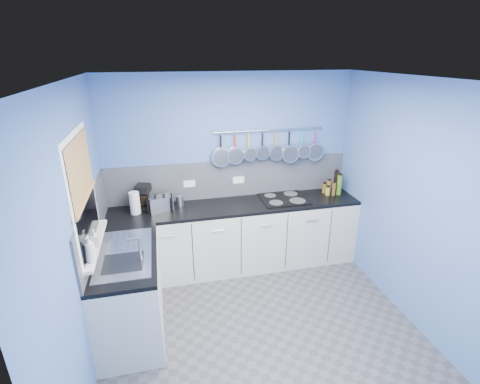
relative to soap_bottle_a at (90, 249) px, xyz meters
name	(u,v)px	position (x,y,z in m)	size (l,w,h in m)	color
floor	(261,327)	(1.53, 0.03, -1.18)	(3.20, 3.00, 0.02)	#47474C
ceiling	(267,79)	(1.53, 0.03, 1.34)	(3.20, 3.00, 0.02)	white
wall_back	(231,171)	(1.53, 1.54, 0.08)	(3.20, 0.02, 2.50)	#4668AC
wall_front	(344,341)	(1.53, -1.48, 0.08)	(3.20, 0.02, 2.50)	#4668AC
wall_left	(78,240)	(-0.08, 0.03, 0.08)	(0.02, 3.00, 2.50)	#4668AC
wall_right	(414,205)	(3.14, 0.03, 0.08)	(0.02, 3.00, 2.50)	#4668AC
backsplash_back	(231,179)	(1.53, 1.51, -0.02)	(3.20, 0.02, 0.50)	slate
backsplash_left	(94,220)	(-0.06, 0.63, -0.02)	(0.02, 1.80, 0.50)	slate
cabinet_run_back	(236,237)	(1.53, 1.23, -0.74)	(3.20, 0.60, 0.86)	beige
worktop_back	(236,206)	(1.53, 1.23, -0.29)	(3.20, 0.60, 0.04)	black
cabinet_run_left	(130,293)	(0.23, 0.33, -0.74)	(0.60, 1.20, 0.86)	beige
worktop_left	(125,255)	(0.23, 0.33, -0.29)	(0.60, 1.20, 0.04)	black
window_frame	(83,193)	(-0.05, 0.33, 0.38)	(0.01, 1.00, 1.10)	white
window_glass	(84,193)	(-0.04, 0.33, 0.38)	(0.01, 0.90, 1.00)	black
bamboo_blind	(81,169)	(-0.03, 0.33, 0.61)	(0.01, 0.90, 0.55)	gold
window_sill	(95,244)	(-0.02, 0.33, -0.13)	(0.10, 0.98, 0.03)	white
sink_unit	(125,253)	(0.23, 0.33, -0.27)	(0.50, 0.95, 0.01)	silver
mixer_tap	(140,249)	(0.39, 0.15, -0.14)	(0.12, 0.08, 0.26)	silver
socket_left	(189,184)	(0.98, 1.50, -0.04)	(0.15, 0.01, 0.09)	white
socket_right	(239,180)	(1.63, 1.50, -0.04)	(0.15, 0.01, 0.09)	white
pot_rail	(269,130)	(2.03, 1.48, 0.61)	(0.02, 0.02, 1.45)	silver
soap_bottle_a	(90,249)	(0.00, 0.00, 0.00)	(0.09, 0.09, 0.24)	white
soap_bottle_b	(95,238)	(0.00, 0.25, -0.03)	(0.08, 0.08, 0.17)	white
paper_towel	(135,203)	(0.30, 1.25, -0.13)	(0.12, 0.12, 0.27)	white
coffee_maker	(144,197)	(0.40, 1.37, -0.12)	(0.17, 0.19, 0.31)	black
toaster	(160,204)	(0.59, 1.26, -0.18)	(0.28, 0.16, 0.18)	silver
canister	(180,201)	(0.84, 1.35, -0.20)	(0.09, 0.09, 0.14)	silver
hob	(284,198)	(2.19, 1.26, -0.26)	(0.60, 0.53, 0.01)	black
pan_0	(221,150)	(1.40, 1.47, 0.39)	(0.24, 0.06, 0.43)	silver
pan_1	(235,148)	(1.58, 1.47, 0.41)	(0.22, 0.07, 0.41)	silver
pan_2	(249,146)	(1.76, 1.47, 0.43)	(0.17, 0.12, 0.36)	silver
pan_3	(262,145)	(1.94, 1.47, 0.42)	(0.19, 0.07, 0.38)	silver
pan_4	(276,145)	(2.12, 1.47, 0.41)	(0.20, 0.09, 0.39)	silver
pan_5	(289,146)	(2.30, 1.47, 0.40)	(0.24, 0.12, 0.43)	silver
pan_6	(302,143)	(2.48, 1.47, 0.42)	(0.18, 0.12, 0.37)	silver
pan_7	(315,144)	(2.67, 1.47, 0.40)	(0.24, 0.08, 0.43)	silver
condiment_0	(336,182)	(2.97, 1.35, -0.12)	(0.07, 0.07, 0.30)	black
condiment_1	(329,186)	(2.87, 1.35, -0.18)	(0.06, 0.06, 0.17)	#8C5914
condiment_2	(324,188)	(2.81, 1.35, -0.20)	(0.06, 0.06, 0.13)	brown
condiment_3	(339,185)	(2.97, 1.25, -0.13)	(0.07, 0.07, 0.28)	#3F721E
condiment_4	(334,189)	(2.89, 1.24, -0.18)	(0.05, 0.05, 0.18)	brown
condiment_5	(328,191)	(2.82, 1.26, -0.21)	(0.07, 0.07, 0.11)	olive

